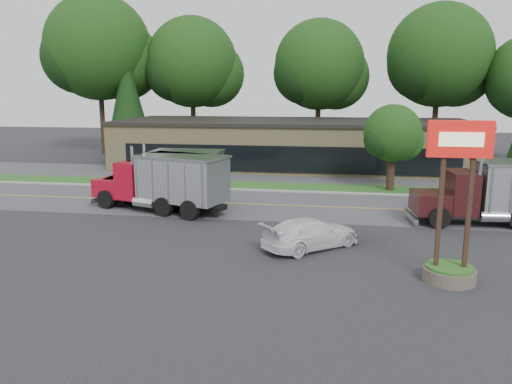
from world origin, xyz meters
TOP-DOWN VIEW (x-y plane):
  - ground at (0.00, 0.00)m, footprint 140.00×140.00m
  - road at (0.00, 9.00)m, footprint 60.00×8.00m
  - center_line at (0.00, 9.00)m, footprint 60.00×0.12m
  - curb at (0.00, 13.20)m, footprint 60.00×0.30m
  - grass_verge at (0.00, 15.00)m, footprint 60.00×3.40m
  - far_parking at (0.00, 20.00)m, footprint 60.00×7.00m
  - strip_mall at (2.00, 26.00)m, footprint 32.00×12.00m
  - bilo_sign at (10.50, -2.50)m, footprint 2.20×1.90m
  - tree_far_a at (-19.81, 32.15)m, footprint 12.19×11.47m
  - tree_far_b at (-9.84, 34.13)m, footprint 10.56×9.94m
  - tree_far_c at (4.15, 34.12)m, footprint 10.15×9.55m
  - tree_far_d at (16.17, 33.13)m, footprint 10.96×10.31m
  - evergreen_left at (-16.00, 30.00)m, footprint 4.91×4.91m
  - tree_verge at (10.06, 15.05)m, footprint 4.27×4.02m
  - dump_truck_red at (-3.61, 6.43)m, footprint 8.87×4.95m
  - dump_truck_blue at (-3.86, 8.22)m, footprint 7.36×2.77m
  - dump_truck_maroon at (14.77, 6.52)m, footprint 8.14×3.35m
  - rally_car at (5.18, 0.71)m, footprint 4.79×4.60m

SIDE VIEW (x-z plane):
  - ground at x=0.00m, z-range 0.00..0.00m
  - road at x=0.00m, z-range -0.01..0.01m
  - center_line at x=0.00m, z-range 0.00..0.00m
  - curb at x=0.00m, z-range -0.06..0.06m
  - grass_verge at x=0.00m, z-range -0.01..0.01m
  - far_parking at x=0.00m, z-range -0.01..0.01m
  - rally_car at x=5.18m, z-range 0.00..1.37m
  - dump_truck_blue at x=-3.86m, z-range 0.12..3.48m
  - dump_truck_maroon at x=14.77m, z-range 0.12..3.48m
  - dump_truck_red at x=-3.61m, z-range 0.13..3.49m
  - strip_mall at x=2.00m, z-range 0.00..4.00m
  - bilo_sign at x=10.50m, z-range -0.95..5.00m
  - tree_verge at x=10.06m, z-range 0.83..6.92m
  - evergreen_left at x=-16.00m, z-range 0.55..11.72m
  - tree_far_c at x=4.15m, z-range 2.00..16.48m
  - tree_far_b at x=-9.84m, z-range 2.08..17.15m
  - tree_far_d at x=16.17m, z-range 2.16..17.79m
  - tree_far_a at x=-19.81m, z-range 2.40..19.79m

